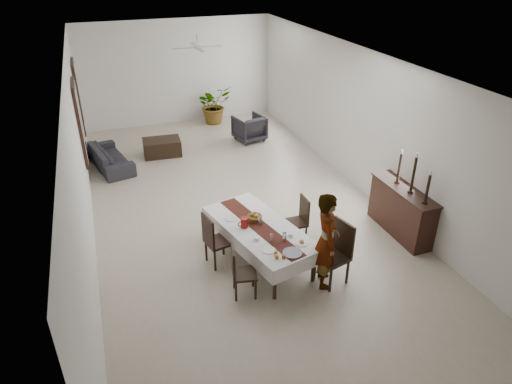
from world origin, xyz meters
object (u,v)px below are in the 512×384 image
object	(u,v)px
sideboard_body	(401,211)
sofa	(110,157)
red_pitcher	(244,223)
dining_table_top	(259,228)
woman	(327,240)

from	to	relation	value
sideboard_body	sofa	world-z (taller)	sideboard_body
sofa	red_pitcher	bearing A→B (deg)	-170.60
sofa	sideboard_body	bearing A→B (deg)	-147.41
red_pitcher	sideboard_body	distance (m)	3.21
red_pitcher	sideboard_body	world-z (taller)	sideboard_body
dining_table_top	sofa	distance (m)	5.52
sideboard_body	dining_table_top	bearing A→B (deg)	177.75
dining_table_top	red_pitcher	bearing A→B (deg)	149.04
sideboard_body	sofa	distance (m)	7.32
sideboard_body	sofa	bearing A→B (deg)	135.48
dining_table_top	sofa	world-z (taller)	dining_table_top
red_pitcher	sofa	size ratio (longest dim) A/B	0.10
dining_table_top	woman	bearing A→B (deg)	-65.01
woman	sideboard_body	bearing A→B (deg)	-49.90
dining_table_top	red_pitcher	xyz separation A→B (m)	(-0.25, 0.08, 0.12)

